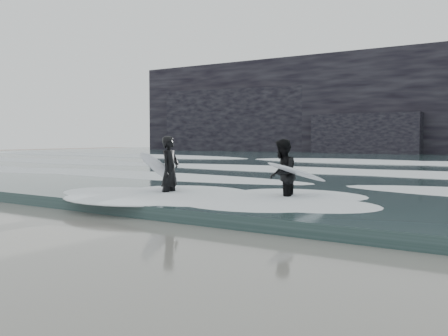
{
  "coord_description": "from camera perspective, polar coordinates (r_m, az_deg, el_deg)",
  "views": [
    {
      "loc": [
        6.38,
        -5.0,
        1.78
      ],
      "look_at": [
        -0.57,
        5.64,
        1.0
      ],
      "focal_mm": 40.0,
      "sensor_mm": 36.0,
      "label": 1
    }
  ],
  "objects": [
    {
      "name": "foam_far",
      "position": [
        30.7,
        21.16,
        0.79
      ],
      "size": [
        60.0,
        4.8,
        0.3
      ],
      "primitive_type": "ellipsoid",
      "color": "white",
      "rests_on": "sea"
    },
    {
      "name": "surfer_left",
      "position": [
        13.35,
        -6.41,
        -0.22
      ],
      "size": [
        1.13,
        1.96,
        1.82
      ],
      "color": "black",
      "rests_on": "ground"
    },
    {
      "name": "foam_mid",
      "position": [
        21.99,
        16.25,
        -0.17
      ],
      "size": [
        60.0,
        4.0,
        0.24
      ],
      "primitive_type": "ellipsoid",
      "color": "white",
      "rests_on": "sea"
    },
    {
      "name": "surfer_right",
      "position": [
        12.32,
        6.85,
        -0.71
      ],
      "size": [
        1.44,
        2.0,
        1.74
      ],
      "color": "black",
      "rests_on": "ground"
    },
    {
      "name": "ground",
      "position": [
        8.3,
        -18.54,
        -9.06
      ],
      "size": [
        120.0,
        120.0,
        0.0
      ],
      "primitive_type": "plane",
      "color": "#866859",
      "rests_on": "ground"
    },
    {
      "name": "foam_near",
      "position": [
        15.44,
        8.65,
        -1.65
      ],
      "size": [
        60.0,
        3.2,
        0.2
      ],
      "primitive_type": "ellipsoid",
      "color": "white",
      "rests_on": "sea"
    },
    {
      "name": "sea",
      "position": [
        34.63,
        22.54,
        0.55
      ],
      "size": [
        90.0,
        52.0,
        0.3
      ],
      "primitive_type": "cube",
      "color": "#283D3D",
      "rests_on": "ground"
    }
  ]
}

